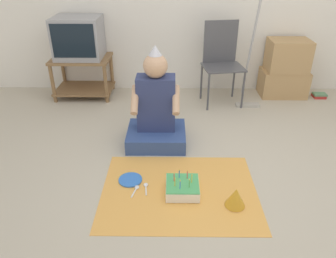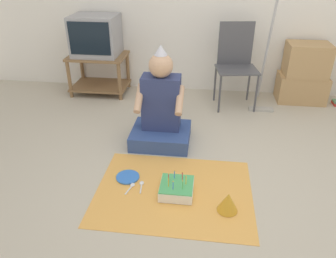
{
  "view_description": "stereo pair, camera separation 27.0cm",
  "coord_description": "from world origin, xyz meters",
  "px_view_note": "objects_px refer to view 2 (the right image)",
  "views": [
    {
      "loc": [
        -0.38,
        -2.05,
        1.66
      ],
      "look_at": [
        -0.41,
        0.32,
        0.35
      ],
      "focal_mm": 35.0,
      "sensor_mm": 36.0,
      "label": 1
    },
    {
      "loc": [
        -0.11,
        -2.03,
        1.66
      ],
      "look_at": [
        -0.41,
        0.32,
        0.35
      ],
      "focal_mm": 35.0,
      "sensor_mm": 36.0,
      "label": 2
    }
  ],
  "objects_px": {
    "person_seated": "(161,112)",
    "paper_plate": "(128,177)",
    "tv": "(96,35)",
    "party_hat_blue": "(228,202)",
    "cardboard_box_stack": "(304,74)",
    "dust_mop": "(264,77)",
    "folding_chair": "(236,59)",
    "birthday_cake": "(177,188)"
  },
  "relations": [
    {
      "from": "tv",
      "to": "party_hat_blue",
      "type": "relative_size",
      "value": 3.67
    },
    {
      "from": "dust_mop",
      "to": "folding_chair",
      "type": "bearing_deg",
      "value": 167.74
    },
    {
      "from": "person_seated",
      "to": "paper_plate",
      "type": "height_order",
      "value": "person_seated"
    },
    {
      "from": "birthday_cake",
      "to": "paper_plate",
      "type": "bearing_deg",
      "value": 161.14
    },
    {
      "from": "tv",
      "to": "person_seated",
      "type": "distance_m",
      "value": 1.56
    },
    {
      "from": "dust_mop",
      "to": "party_hat_blue",
      "type": "xyz_separation_m",
      "value": [
        -0.44,
        -1.85,
        -0.29
      ]
    },
    {
      "from": "tv",
      "to": "person_seated",
      "type": "height_order",
      "value": "tv"
    },
    {
      "from": "birthday_cake",
      "to": "party_hat_blue",
      "type": "distance_m",
      "value": 0.41
    },
    {
      "from": "folding_chair",
      "to": "cardboard_box_stack",
      "type": "xyz_separation_m",
      "value": [
        0.83,
        0.18,
        -0.2
      ]
    },
    {
      "from": "tv",
      "to": "cardboard_box_stack",
      "type": "relative_size",
      "value": 0.77
    },
    {
      "from": "cardboard_box_stack",
      "to": "paper_plate",
      "type": "distance_m",
      "value": 2.54
    },
    {
      "from": "folding_chair",
      "to": "tv",
      "type": "bearing_deg",
      "value": 175.08
    },
    {
      "from": "dust_mop",
      "to": "person_seated",
      "type": "distance_m",
      "value": 1.41
    },
    {
      "from": "dust_mop",
      "to": "paper_plate",
      "type": "height_order",
      "value": "dust_mop"
    },
    {
      "from": "paper_plate",
      "to": "tv",
      "type": "bearing_deg",
      "value": 113.61
    },
    {
      "from": "folding_chair",
      "to": "dust_mop",
      "type": "bearing_deg",
      "value": -12.26
    },
    {
      "from": "tv",
      "to": "cardboard_box_stack",
      "type": "height_order",
      "value": "tv"
    },
    {
      "from": "person_seated",
      "to": "birthday_cake",
      "type": "relative_size",
      "value": 3.72
    },
    {
      "from": "folding_chair",
      "to": "paper_plate",
      "type": "bearing_deg",
      "value": -119.19
    },
    {
      "from": "person_seated",
      "to": "cardboard_box_stack",
      "type": "bearing_deg",
      "value": 37.21
    },
    {
      "from": "cardboard_box_stack",
      "to": "paper_plate",
      "type": "height_order",
      "value": "cardboard_box_stack"
    },
    {
      "from": "cardboard_box_stack",
      "to": "birthday_cake",
      "type": "xyz_separation_m",
      "value": [
        -1.33,
        -1.96,
        -0.29
      ]
    },
    {
      "from": "folding_chair",
      "to": "cardboard_box_stack",
      "type": "height_order",
      "value": "folding_chair"
    },
    {
      "from": "birthday_cake",
      "to": "person_seated",
      "type": "bearing_deg",
      "value": 106.65
    },
    {
      "from": "folding_chair",
      "to": "birthday_cake",
      "type": "relative_size",
      "value": 3.75
    },
    {
      "from": "tv",
      "to": "cardboard_box_stack",
      "type": "bearing_deg",
      "value": 0.77
    },
    {
      "from": "dust_mop",
      "to": "tv",
      "type": "bearing_deg",
      "value": 173.86
    },
    {
      "from": "tv",
      "to": "person_seated",
      "type": "relative_size",
      "value": 0.58
    },
    {
      "from": "dust_mop",
      "to": "paper_plate",
      "type": "bearing_deg",
      "value": -128.5
    },
    {
      "from": "dust_mop",
      "to": "birthday_cake",
      "type": "xyz_separation_m",
      "value": [
        -0.82,
        -1.71,
        -0.32
      ]
    },
    {
      "from": "party_hat_blue",
      "to": "paper_plate",
      "type": "distance_m",
      "value": 0.85
    },
    {
      "from": "cardboard_box_stack",
      "to": "person_seated",
      "type": "xyz_separation_m",
      "value": [
        -1.56,
        -1.18,
        -0.03
      ]
    },
    {
      "from": "party_hat_blue",
      "to": "tv",
      "type": "bearing_deg",
      "value": 127.38
    },
    {
      "from": "tv",
      "to": "folding_chair",
      "type": "relative_size",
      "value": 0.58
    },
    {
      "from": "person_seated",
      "to": "party_hat_blue",
      "type": "xyz_separation_m",
      "value": [
        0.61,
        -0.92,
        -0.23
      ]
    },
    {
      "from": "dust_mop",
      "to": "person_seated",
      "type": "height_order",
      "value": "dust_mop"
    },
    {
      "from": "folding_chair",
      "to": "party_hat_blue",
      "type": "xyz_separation_m",
      "value": [
        -0.11,
        -1.92,
        -0.46
      ]
    },
    {
      "from": "birthday_cake",
      "to": "tv",
      "type": "bearing_deg",
      "value": 121.9
    },
    {
      "from": "cardboard_box_stack",
      "to": "dust_mop",
      "type": "bearing_deg",
      "value": -153.42
    },
    {
      "from": "dust_mop",
      "to": "cardboard_box_stack",
      "type": "bearing_deg",
      "value": 26.58
    },
    {
      "from": "party_hat_blue",
      "to": "paper_plate",
      "type": "height_order",
      "value": "party_hat_blue"
    },
    {
      "from": "tv",
      "to": "paper_plate",
      "type": "distance_m",
      "value": 2.07
    }
  ]
}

